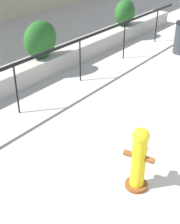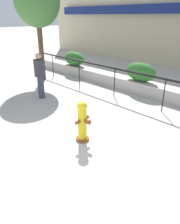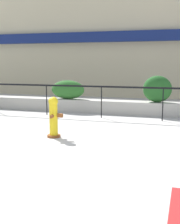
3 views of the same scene
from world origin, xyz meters
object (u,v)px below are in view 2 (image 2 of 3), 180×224
object	(u,v)px
fire_hydrant	(82,121)
street_tree	(37,1)
pedestrian	(40,73)
hedge_bush_0	(74,58)
hedge_bush_1	(141,72)

from	to	relation	value
fire_hydrant	street_tree	xyz separation A→B (m)	(-5.87, 2.51, 3.03)
street_tree	pedestrian	bearing A→B (deg)	-33.52
street_tree	hedge_bush_0	bearing A→B (deg)	79.99
hedge_bush_0	pedestrian	bearing A→B (deg)	-58.67
fire_hydrant	street_tree	size ratio (longest dim) A/B	0.23
hedge_bush_0	pedestrian	xyz separation A→B (m)	(2.04, -3.35, 0.12)
pedestrian	fire_hydrant	bearing A→B (deg)	-15.13
hedge_bush_1	street_tree	size ratio (longest dim) A/B	0.29
hedge_bush_1	street_tree	distance (m)	5.62
hedge_bush_0	hedge_bush_1	bearing A→B (deg)	0.00
hedge_bush_1	fire_hydrant	bearing A→B (deg)	-73.40
hedge_bush_0	street_tree	xyz separation A→B (m)	(-0.32, -1.79, 2.72)
pedestrian	street_tree	bearing A→B (deg)	146.48
hedge_bush_1	street_tree	bearing A→B (deg)	-158.71
hedge_bush_1	pedestrian	xyz separation A→B (m)	(-2.24, -3.35, 0.11)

